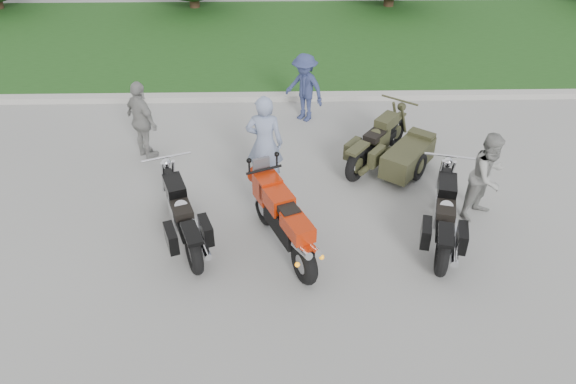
{
  "coord_description": "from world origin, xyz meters",
  "views": [
    {
      "loc": [
        -0.11,
        -6.99,
        6.12
      ],
      "look_at": [
        0.07,
        0.72,
        0.8
      ],
      "focal_mm": 35.0,
      "sensor_mm": 36.0,
      "label": 1
    }
  ],
  "objects_px": {
    "cruiser_left": "(183,218)",
    "sportbike_red": "(284,220)",
    "cruiser_right": "(444,218)",
    "cruiser_sidecar": "(394,152)",
    "person_grey": "(488,176)",
    "person_denim": "(304,88)",
    "person_back": "(142,121)",
    "person_stripe": "(265,143)"
  },
  "relations": [
    {
      "from": "cruiser_right",
      "to": "cruiser_left",
      "type": "bearing_deg",
      "value": -166.97
    },
    {
      "from": "cruiser_left",
      "to": "person_stripe",
      "type": "relative_size",
      "value": 1.25
    },
    {
      "from": "person_grey",
      "to": "cruiser_right",
      "type": "bearing_deg",
      "value": -176.37
    },
    {
      "from": "cruiser_left",
      "to": "person_grey",
      "type": "distance_m",
      "value": 5.29
    },
    {
      "from": "person_denim",
      "to": "person_back",
      "type": "distance_m",
      "value": 3.76
    },
    {
      "from": "cruiser_right",
      "to": "cruiser_sidecar",
      "type": "xyz_separation_m",
      "value": [
        -0.42,
        2.27,
        -0.06
      ]
    },
    {
      "from": "sportbike_red",
      "to": "person_back",
      "type": "bearing_deg",
      "value": 108.87
    },
    {
      "from": "sportbike_red",
      "to": "cruiser_right",
      "type": "xyz_separation_m",
      "value": [
        2.66,
        0.2,
        -0.16
      ]
    },
    {
      "from": "cruiser_sidecar",
      "to": "person_back",
      "type": "bearing_deg",
      "value": -150.46
    },
    {
      "from": "cruiser_left",
      "to": "person_grey",
      "type": "xyz_separation_m",
      "value": [
        5.24,
        0.64,
        0.33
      ]
    },
    {
      "from": "person_back",
      "to": "cruiser_left",
      "type": "bearing_deg",
      "value": 158.9
    },
    {
      "from": "person_grey",
      "to": "person_back",
      "type": "relative_size",
      "value": 0.98
    },
    {
      "from": "cruiser_sidecar",
      "to": "cruiser_right",
      "type": "bearing_deg",
      "value": -42.39
    },
    {
      "from": "cruiser_right",
      "to": "cruiser_sidecar",
      "type": "relative_size",
      "value": 1.11
    },
    {
      "from": "sportbike_red",
      "to": "person_back",
      "type": "height_order",
      "value": "person_back"
    },
    {
      "from": "cruiser_left",
      "to": "sportbike_red",
      "type": "bearing_deg",
      "value": -30.24
    },
    {
      "from": "person_stripe",
      "to": "cruiser_left",
      "type": "bearing_deg",
      "value": 55.99
    },
    {
      "from": "cruiser_left",
      "to": "person_back",
      "type": "bearing_deg",
      "value": 92.4
    },
    {
      "from": "cruiser_left",
      "to": "cruiser_right",
      "type": "height_order",
      "value": "same"
    },
    {
      "from": "cruiser_left",
      "to": "cruiser_sidecar",
      "type": "distance_m",
      "value": 4.47
    },
    {
      "from": "cruiser_right",
      "to": "person_grey",
      "type": "relative_size",
      "value": 1.49
    },
    {
      "from": "cruiser_left",
      "to": "person_back",
      "type": "relative_size",
      "value": 1.42
    },
    {
      "from": "cruiser_left",
      "to": "person_denim",
      "type": "height_order",
      "value": "person_denim"
    },
    {
      "from": "sportbike_red",
      "to": "cruiser_left",
      "type": "height_order",
      "value": "sportbike_red"
    },
    {
      "from": "person_stripe",
      "to": "cruiser_sidecar",
      "type": "bearing_deg",
      "value": -163.19
    },
    {
      "from": "person_stripe",
      "to": "person_grey",
      "type": "bearing_deg",
      "value": 170.99
    },
    {
      "from": "cruiser_sidecar",
      "to": "person_stripe",
      "type": "height_order",
      "value": "person_stripe"
    },
    {
      "from": "person_back",
      "to": "person_denim",
      "type": "bearing_deg",
      "value": -107.62
    },
    {
      "from": "sportbike_red",
      "to": "person_back",
      "type": "distance_m",
      "value": 4.23
    },
    {
      "from": "cruiser_right",
      "to": "sportbike_red",
      "type": "bearing_deg",
      "value": -161.28
    },
    {
      "from": "cruiser_sidecar",
      "to": "person_grey",
      "type": "relative_size",
      "value": 1.35
    },
    {
      "from": "sportbike_red",
      "to": "cruiser_left",
      "type": "xyz_separation_m",
      "value": [
        -1.67,
        0.31,
        -0.16
      ]
    },
    {
      "from": "sportbike_red",
      "to": "person_stripe",
      "type": "relative_size",
      "value": 1.15
    },
    {
      "from": "person_grey",
      "to": "person_back",
      "type": "xyz_separation_m",
      "value": [
        -6.4,
        2.19,
        0.02
      ]
    },
    {
      "from": "cruiser_left",
      "to": "person_stripe",
      "type": "xyz_separation_m",
      "value": [
        1.35,
        1.64,
        0.47
      ]
    },
    {
      "from": "cruiser_right",
      "to": "person_back",
      "type": "distance_m",
      "value": 6.24
    },
    {
      "from": "person_stripe",
      "to": "person_back",
      "type": "distance_m",
      "value": 2.78
    },
    {
      "from": "cruiser_right",
      "to": "person_back",
      "type": "relative_size",
      "value": 1.45
    },
    {
      "from": "sportbike_red",
      "to": "cruiser_right",
      "type": "relative_size",
      "value": 0.9
    },
    {
      "from": "cruiser_right",
      "to": "person_grey",
      "type": "bearing_deg",
      "value": 54.2
    },
    {
      "from": "person_stripe",
      "to": "person_back",
      "type": "xyz_separation_m",
      "value": [
        -2.51,
        1.19,
        -0.12
      ]
    },
    {
      "from": "cruiser_right",
      "to": "person_stripe",
      "type": "height_order",
      "value": "person_stripe"
    }
  ]
}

